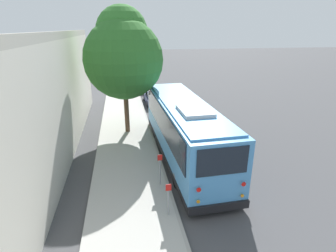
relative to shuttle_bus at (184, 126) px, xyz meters
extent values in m
plane|color=#474749|center=(0.67, -0.25, -1.85)|extent=(160.00, 160.00, 0.00)
cube|color=#B2AFA8|center=(0.67, 3.27, -1.77)|extent=(80.00, 3.51, 0.15)
cube|color=#9D9A94|center=(0.67, 1.45, -1.77)|extent=(80.00, 0.14, 0.15)
cube|color=#4C93D1|center=(0.01, 0.00, -0.12)|extent=(10.88, 2.83, 2.92)
cube|color=black|center=(0.01, 0.00, -1.44)|extent=(10.94, 2.88, 0.28)
cube|color=black|center=(0.01, 0.00, 0.52)|extent=(10.00, 2.89, 1.40)
cube|color=black|center=(5.43, 0.16, 0.52)|extent=(0.10, 2.19, 1.47)
cube|color=black|center=(-5.42, -0.16, 0.62)|extent=(0.09, 2.01, 1.12)
cube|color=black|center=(5.43, 0.16, 1.20)|extent=(0.09, 1.80, 0.22)
cube|color=#4C93D1|center=(0.01, 0.00, 1.38)|extent=(10.21, 2.57, 0.10)
cube|color=silver|center=(-1.92, -0.06, 1.50)|extent=(2.03, 1.48, 0.20)
cube|color=black|center=(5.46, 0.17, -1.40)|extent=(0.18, 2.53, 0.36)
cube|color=black|center=(-5.45, -0.17, -1.40)|extent=(0.18, 2.53, 0.36)
cylinder|color=red|center=(-5.53, 0.73, -0.41)|extent=(0.04, 0.18, 0.18)
cylinder|color=orange|center=(-5.53, 0.73, -0.94)|extent=(0.03, 0.14, 0.14)
cylinder|color=red|center=(-5.48, -1.07, -0.41)|extent=(0.04, 0.18, 0.18)
cylinder|color=orange|center=(-5.48, -1.07, -0.94)|extent=(0.03, 0.14, 0.14)
cube|color=white|center=(5.49, 1.00, -1.23)|extent=(0.05, 0.32, 0.18)
cube|color=white|center=(5.54, -0.67, -1.23)|extent=(0.05, 0.32, 0.18)
cube|color=black|center=(5.03, 1.56, 0.80)|extent=(0.06, 0.10, 0.24)
cylinder|color=black|center=(3.17, 1.20, -1.36)|extent=(0.99, 0.33, 0.98)
cylinder|color=slate|center=(3.17, 1.20, -1.36)|extent=(0.45, 0.33, 0.44)
cylinder|color=black|center=(3.24, -1.00, -1.36)|extent=(0.99, 0.33, 0.98)
cylinder|color=slate|center=(3.24, -1.00, -1.36)|extent=(0.45, 0.33, 0.44)
cylinder|color=black|center=(-3.06, 1.01, -1.36)|extent=(0.99, 0.33, 0.98)
cylinder|color=slate|center=(-3.06, 1.01, -1.36)|extent=(0.45, 0.33, 0.44)
cylinder|color=black|center=(-2.99, -1.19, -1.36)|extent=(0.99, 0.33, 0.98)
cylinder|color=slate|center=(-2.99, -1.19, -1.36)|extent=(0.45, 0.33, 0.44)
cube|color=#19234C|center=(11.71, 0.21, -1.36)|extent=(4.17, 1.81, 0.65)
cube|color=black|center=(11.60, 0.20, -0.79)|extent=(1.99, 1.52, 0.48)
cube|color=#19234C|center=(11.60, 0.20, -0.55)|extent=(1.91, 1.48, 0.05)
cube|color=black|center=(13.80, 0.26, -1.58)|extent=(0.12, 1.65, 0.20)
cube|color=black|center=(9.63, 0.15, -1.58)|extent=(0.12, 1.65, 0.20)
cylinder|color=black|center=(12.99, 1.02, -1.51)|extent=(0.67, 0.22, 0.67)
cylinder|color=slate|center=(12.99, 1.02, -1.51)|extent=(0.31, 0.23, 0.30)
cylinder|color=black|center=(13.03, -0.54, -1.51)|extent=(0.67, 0.22, 0.67)
cylinder|color=slate|center=(13.03, -0.54, -1.51)|extent=(0.31, 0.23, 0.30)
cylinder|color=black|center=(10.39, 0.95, -1.51)|extent=(0.67, 0.22, 0.67)
cylinder|color=slate|center=(10.39, 0.95, -1.51)|extent=(0.31, 0.23, 0.30)
cylinder|color=black|center=(10.43, -0.61, -1.51)|extent=(0.67, 0.22, 0.67)
cylinder|color=slate|center=(10.43, -0.61, -1.51)|extent=(0.31, 0.23, 0.30)
cube|color=maroon|center=(17.82, 0.26, -1.38)|extent=(4.67, 1.99, 0.62)
cube|color=black|center=(17.70, 0.27, -0.83)|extent=(2.26, 1.58, 0.48)
cube|color=maroon|center=(17.70, 0.27, -0.59)|extent=(2.18, 1.54, 0.05)
cube|color=black|center=(20.12, 0.08, -1.59)|extent=(0.21, 1.58, 0.20)
cube|color=black|center=(15.53, 0.45, -1.59)|extent=(0.21, 1.58, 0.20)
cylinder|color=black|center=(19.32, 0.88, -1.54)|extent=(0.64, 0.25, 0.62)
cylinder|color=slate|center=(19.32, 0.88, -1.54)|extent=(0.30, 0.24, 0.28)
cylinder|color=black|center=(19.20, -0.59, -1.54)|extent=(0.64, 0.25, 0.62)
cylinder|color=slate|center=(19.20, -0.59, -1.54)|extent=(0.30, 0.24, 0.28)
cylinder|color=black|center=(16.45, 1.11, -1.54)|extent=(0.64, 0.25, 0.62)
cylinder|color=slate|center=(16.45, 1.11, -1.54)|extent=(0.30, 0.24, 0.28)
cylinder|color=black|center=(16.33, -0.36, -1.54)|extent=(0.64, 0.25, 0.62)
cylinder|color=slate|center=(16.33, -0.36, -1.54)|extent=(0.30, 0.24, 0.28)
cylinder|color=brown|center=(4.17, 3.07, -0.11)|extent=(0.32, 0.32, 3.18)
sphere|color=#2D6B28|center=(4.17, 3.07, 3.29)|extent=(5.16, 5.16, 5.16)
sphere|color=#31732C|center=(4.82, 3.07, 4.97)|extent=(3.35, 3.35, 3.35)
cylinder|color=gray|center=(-5.13, 1.80, -1.14)|extent=(0.06, 0.06, 1.11)
cube|color=red|center=(-5.13, 1.80, -0.44)|extent=(0.02, 0.22, 0.28)
cylinder|color=gray|center=(-2.96, 1.80, -1.06)|extent=(0.06, 0.06, 1.27)
cube|color=red|center=(-2.96, 1.80, -0.29)|extent=(0.02, 0.22, 0.28)
cube|color=beige|center=(1.74, 9.81, 1.40)|extent=(22.69, 7.01, 6.50)
cube|color=#A9A497|center=(1.74, 6.45, 4.85)|extent=(22.69, 0.30, 0.40)
camera|label=1|loc=(-13.44, 3.31, 5.20)|focal=28.00mm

